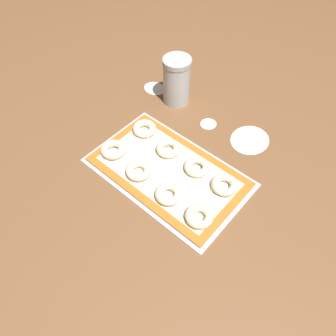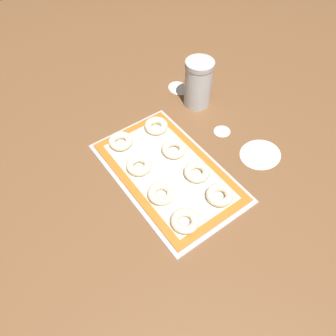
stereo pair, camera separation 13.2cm
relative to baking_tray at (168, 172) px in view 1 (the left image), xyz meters
name	(u,v)px [view 1 (the left image)]	position (x,y,z in m)	size (l,w,h in m)	color
ground_plane	(169,177)	(0.01, -0.01, 0.00)	(2.80, 2.80, 0.00)	brown
baking_tray	(168,172)	(0.00, 0.00, 0.00)	(0.47, 0.29, 0.01)	#B2B5BA
baking_mat	(168,171)	(0.00, 0.00, 0.01)	(0.44, 0.26, 0.00)	orange
bagel_front_far_left	(113,150)	(-0.17, -0.06, 0.02)	(0.08, 0.08, 0.02)	beige
bagel_front_mid_left	(138,171)	(-0.06, -0.06, 0.02)	(0.08, 0.08, 0.02)	beige
bagel_front_mid_right	(168,194)	(0.06, -0.07, 0.02)	(0.08, 0.08, 0.02)	beige
bagel_front_far_right	(199,216)	(0.17, -0.07, 0.02)	(0.08, 0.08, 0.02)	beige
bagel_back_far_left	(144,129)	(-0.16, 0.07, 0.02)	(0.08, 0.08, 0.02)	beige
bagel_back_mid_left	(168,148)	(-0.05, 0.06, 0.02)	(0.08, 0.08, 0.02)	beige
bagel_back_mid_right	(197,167)	(0.06, 0.06, 0.02)	(0.08, 0.08, 0.02)	beige
bagel_back_far_right	(224,185)	(0.16, 0.06, 0.02)	(0.08, 0.08, 0.02)	beige
flour_canister	(177,81)	(-0.20, 0.27, 0.08)	(0.10, 0.10, 0.17)	silver
flour_patch_near	(250,140)	(0.11, 0.28, 0.00)	(0.12, 0.13, 0.00)	white
flour_patch_far	(155,88)	(-0.30, 0.27, 0.00)	(0.09, 0.07, 0.00)	white
flour_patch_side	(208,124)	(-0.03, 0.25, 0.00)	(0.05, 0.06, 0.00)	white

